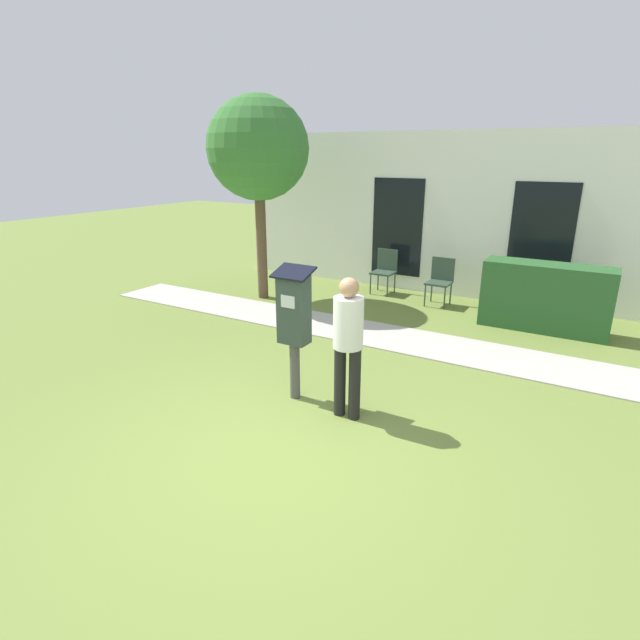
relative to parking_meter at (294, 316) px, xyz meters
name	(u,v)px	position (x,y,z in m)	size (l,w,h in m)	color
ground_plane	(269,454)	(0.44, -1.14, -1.02)	(40.00, 40.00, 0.00)	olive
sidewalk	(405,340)	(0.44, 2.46, -1.01)	(12.00, 1.10, 0.02)	#B7B2A8
building_facade	(467,217)	(0.44, 5.52, 0.58)	(10.00, 0.26, 3.20)	white
parking_meter	(294,316)	(0.00, 0.00, 0.00)	(0.44, 0.31, 1.59)	#4C4C4C
person_standing	(348,338)	(0.74, -0.09, -0.09)	(0.32, 0.32, 1.58)	black
outdoor_chair_left	(385,268)	(-1.00, 4.93, -0.49)	(0.44, 0.44, 0.90)	#334738
outdoor_chair_middle	(441,278)	(0.26, 4.66, -0.49)	(0.44, 0.44, 0.90)	#334738
hedge_row	(546,297)	(2.19, 4.11, -0.47)	(1.97, 0.60, 1.10)	#285628
tree	(258,149)	(-2.96, 3.33, 1.83)	(1.90, 1.90, 3.82)	brown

